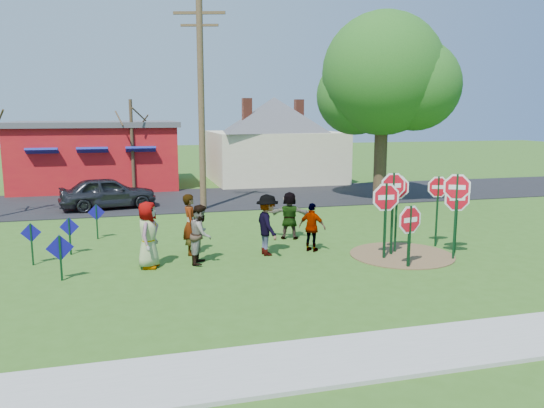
{
  "coord_description": "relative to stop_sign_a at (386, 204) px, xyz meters",
  "views": [
    {
      "loc": [
        -3.51,
        -15.42,
        4.35
      ],
      "look_at": [
        0.68,
        0.36,
        1.57
      ],
      "focal_mm": 35.0,
      "sensor_mm": 36.0,
      "label": 1
    }
  ],
  "objects": [
    {
      "name": "stop_sign_b",
      "position": [
        0.67,
        0.58,
        0.18
      ],
      "size": [
        1.01,
        0.23,
        2.6
      ],
      "rotation": [
        0.0,
        0.0,
        -0.21
      ],
      "color": "#0E341A",
      "rests_on": "ground"
    },
    {
      "name": "blue_diamond_a",
      "position": [
        -9.21,
        0.23,
        -0.93
      ],
      "size": [
        0.7,
        0.11,
        1.24
      ],
      "rotation": [
        0.0,
        0.0,
        0.13
      ],
      "color": "#0E341A",
      "rests_on": "ground"
    },
    {
      "name": "stop_sign_d",
      "position": [
        2.36,
        0.97,
        0.09
      ],
      "size": [
        0.93,
        0.25,
        2.46
      ],
      "rotation": [
        0.0,
        0.0,
        -0.24
      ],
      "color": "#0E341A",
      "rests_on": "ground"
    },
    {
      "name": "dirt_patch",
      "position": [
        0.71,
        0.2,
        -1.68
      ],
      "size": [
        3.2,
        3.2,
        0.03
      ],
      "primitive_type": "cylinder",
      "color": "brown",
      "rests_on": "ground"
    },
    {
      "name": "person_f",
      "position": [
        -2.03,
        3.24,
        -0.85
      ],
      "size": [
        1.63,
        1.03,
        1.68
      ],
      "primitive_type": "imported",
      "rotation": [
        0.0,
        0.0,
        2.77
      ],
      "color": "#1C5531",
      "rests_on": "ground"
    },
    {
      "name": "utility_pole",
      "position": [
        -4.19,
        9.76,
        3.19
      ],
      "size": [
        2.21,
        0.77,
        9.28
      ],
      "rotation": [
        0.0,
        0.0,
        -0.29
      ],
      "color": "#4C3823",
      "rests_on": "ground"
    },
    {
      "name": "stop_sign_f",
      "position": [
        2.51,
        0.11,
        -0.09
      ],
      "size": [
        1.11,
        0.23,
        2.31
      ],
      "rotation": [
        0.0,
        0.0,
        -0.19
      ],
      "color": "#0E341A",
      "rests_on": "ground"
    },
    {
      "name": "blue_diamond_b",
      "position": [
        -10.2,
        1.98,
        -0.91
      ],
      "size": [
        0.57,
        0.05,
        1.25
      ],
      "rotation": [
        0.0,
        0.0,
        0.02
      ],
      "color": "#0E341A",
      "rests_on": "ground"
    },
    {
      "name": "road",
      "position": [
        -3.79,
        12.7,
        -1.67
      ],
      "size": [
        120.0,
        7.5,
        0.04
      ],
      "primitive_type": "cube",
      "color": "black",
      "rests_on": "ground"
    },
    {
      "name": "bare_tree_east",
      "position": [
        -7.23,
        15.62,
        1.62
      ],
      "size": [
        1.8,
        1.8,
        5.12
      ],
      "color": "#382819",
      "rests_on": "ground"
    },
    {
      "name": "ground",
      "position": [
        -3.79,
        1.2,
        -1.69
      ],
      "size": [
        120.0,
        120.0,
        0.0
      ],
      "primitive_type": "plane",
      "color": "#335A19",
      "rests_on": "ground"
    },
    {
      "name": "stop_sign_g",
      "position": [
        0.4,
        0.33,
        0.22
      ],
      "size": [
        1.07,
        0.1,
        2.73
      ],
      "rotation": [
        0.0,
        0.0,
        -0.07
      ],
      "color": "#0E341A",
      "rests_on": "ground"
    },
    {
      "name": "cream_house",
      "position": [
        1.71,
        19.2,
        1.23
      ],
      "size": [
        9.4,
        9.4,
        6.5
      ],
      "color": "beige",
      "rests_on": "ground"
    },
    {
      "name": "person_c",
      "position": [
        -5.43,
        0.94,
        -0.82
      ],
      "size": [
        0.91,
        1.02,
        1.75
      ],
      "primitive_type": "imported",
      "rotation": [
        0.0,
        0.0,
        1.23
      ],
      "color": "brown",
      "rests_on": "ground"
    },
    {
      "name": "person_b",
      "position": [
        -5.62,
        2.02,
        -0.73
      ],
      "size": [
        0.5,
        0.72,
        1.91
      ],
      "primitive_type": "imported",
      "rotation": [
        0.0,
        0.0,
        1.51
      ],
      "color": "#247C5E",
      "rests_on": "ground"
    },
    {
      "name": "suv",
      "position": [
        -8.41,
        11.02,
        -0.92
      ],
      "size": [
        4.52,
        2.46,
        1.46
      ],
      "primitive_type": "imported",
      "rotation": [
        0.0,
        0.0,
        1.75
      ],
      "color": "#333238",
      "rests_on": "road"
    },
    {
      "name": "stop_sign_a",
      "position": [
        0.0,
        0.0,
        0.0
      ],
      "size": [
        1.15,
        0.08,
        2.47
      ],
      "rotation": [
        0.0,
        0.0,
        -0.06
      ],
      "color": "#0E341A",
      "rests_on": "ground"
    },
    {
      "name": "stop_sign_c",
      "position": [
        1.99,
        -0.61,
        0.23
      ],
      "size": [
        0.95,
        0.54,
        2.75
      ],
      "rotation": [
        0.0,
        0.0,
        -0.5
      ],
      "color": "#0E341A",
      "rests_on": "ground"
    },
    {
      "name": "stop_sign_e",
      "position": [
        0.25,
        -1.03,
        -0.41
      ],
      "size": [
        1.08,
        0.28,
        1.94
      ],
      "rotation": [
        0.0,
        0.0,
        0.24
      ],
      "color": "#0E341A",
      "rests_on": "ground"
    },
    {
      "name": "blue_diamond_d",
      "position": [
        -8.57,
        4.94,
        -0.92
      ],
      "size": [
        0.58,
        0.07,
        1.24
      ],
      "rotation": [
        0.0,
        0.0,
        -0.1
      ],
      "color": "#0E341A",
      "rests_on": "ground"
    },
    {
      "name": "sidewalk",
      "position": [
        -3.79,
        -6.0,
        -1.65
      ],
      "size": [
        22.0,
        1.8,
        0.08
      ],
      "primitive_type": "cube",
      "color": "#9E9E99",
      "rests_on": "ground"
    },
    {
      "name": "person_e",
      "position": [
        -1.83,
        1.39,
        -0.91
      ],
      "size": [
        0.93,
        0.9,
        1.57
      ],
      "primitive_type": "imported",
      "rotation": [
        0.0,
        0.0,
        2.39
      ],
      "color": "#42274F",
      "rests_on": "ground"
    },
    {
      "name": "blue_diamond_c",
      "position": [
        -9.26,
        2.94,
        -0.96
      ],
      "size": [
        0.59,
        0.1,
        1.18
      ],
      "rotation": [
        0.0,
        0.0,
        -0.14
      ],
      "color": "#0E341A",
      "rests_on": "ground"
    },
    {
      "name": "person_a",
      "position": [
        -6.94,
        0.86,
        -0.73
      ],
      "size": [
        0.86,
        1.07,
        1.92
      ],
      "primitive_type": "imported",
      "rotation": [
        0.0,
        0.0,
        1.27
      ],
      "color": "#404191",
      "rests_on": "ground"
    },
    {
      "name": "leafy_tree",
      "position": [
        4.78,
        9.76,
        4.24
      ],
      "size": [
        6.48,
        5.92,
        9.21
      ],
      "color": "#382819",
      "rests_on": "ground"
    },
    {
      "name": "person_d",
      "position": [
        -3.31,
        1.34,
        -0.74
      ],
      "size": [
        0.8,
        1.28,
        1.9
      ],
      "primitive_type": "imported",
      "rotation": [
        0.0,
        0.0,
        1.65
      ],
      "color": "#2E2E32",
      "rests_on": "ground"
    },
    {
      "name": "red_building",
      "position": [
        -9.29,
        19.2,
        0.27
      ],
      "size": [
        9.4,
        7.69,
        3.9
      ],
      "color": "#A51019",
      "rests_on": "ground"
    }
  ]
}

